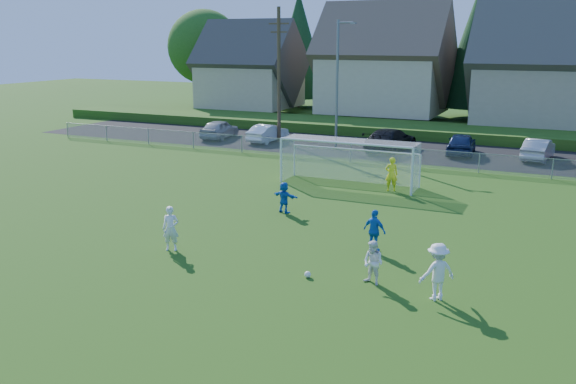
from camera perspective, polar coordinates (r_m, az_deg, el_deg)
name	(u,v)px	position (r m, az deg, el deg)	size (l,w,h in m)	color
ground	(182,291)	(19.71, -9.90, -9.15)	(160.00, 160.00, 0.00)	#193D0C
asphalt_lot	(402,150)	(44.25, 10.65, 3.86)	(60.00, 60.00, 0.00)	black
grass_embankment	(426,131)	(51.40, 12.76, 5.62)	(70.00, 6.00, 0.80)	#1E420F
soccer_ball	(308,274)	(20.45, 1.85, -7.72)	(0.22, 0.22, 0.22)	white
player_white_a	(171,229)	(23.17, -10.92, -3.38)	(0.62, 0.41, 1.70)	white
player_white_b	(373,263)	(19.89, 7.97, -6.59)	(0.71, 0.55, 1.46)	white
player_white_c	(437,272)	(19.07, 13.80, -7.26)	(1.16, 0.67, 1.79)	white
player_blue_a	(375,231)	(22.86, 8.10, -3.62)	(0.94, 0.39, 1.61)	blue
player_blue_b	(284,197)	(27.72, -0.37, -0.50)	(1.32, 0.42, 1.43)	blue
goalkeeper	(391,174)	(32.07, 9.66, 1.66)	(0.65, 0.43, 1.80)	yellow
car_a	(219,129)	(48.98, -6.44, 5.87)	(1.76, 4.37, 1.49)	#95999C
car_b	(268,133)	(47.04, -1.90, 5.53)	(1.43, 4.11, 1.35)	white
car_d	(390,140)	(43.63, 9.55, 4.84)	(2.27, 5.58, 1.62)	black
car_e	(461,144)	(43.42, 15.91, 4.37)	(1.77, 4.40, 1.50)	#132145
car_f	(538,149)	(43.17, 22.37, 3.72)	(1.48, 4.25, 1.40)	#B2B2B2
soccer_goal	(350,155)	(33.14, 5.84, 3.47)	(7.42, 1.90, 2.50)	white
chainlink_fence	(381,155)	(38.91, 8.67, 3.48)	(52.06, 0.06, 1.20)	gray
streetlight	(338,81)	(43.53, 4.68, 10.31)	(1.38, 0.18, 9.00)	slate
utility_pole	(279,74)	(46.39, -0.85, 10.97)	(1.60, 0.26, 10.00)	#473321
houses_row	(471,43)	(57.88, 16.72, 13.19)	(53.90, 11.45, 13.27)	tan
tree_row	(470,47)	(64.22, 16.70, 12.85)	(65.98, 12.36, 13.80)	#382616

